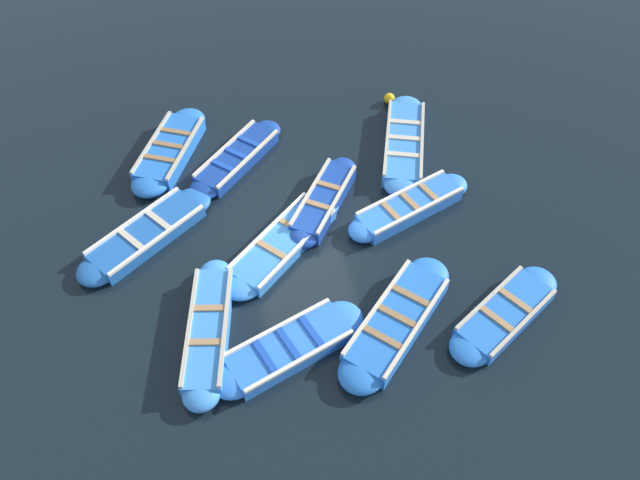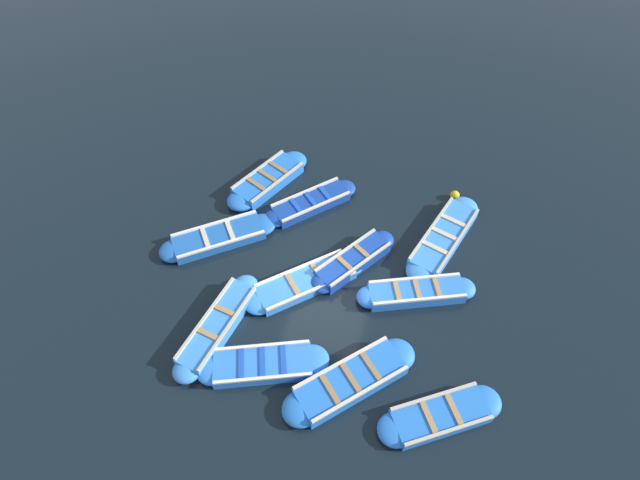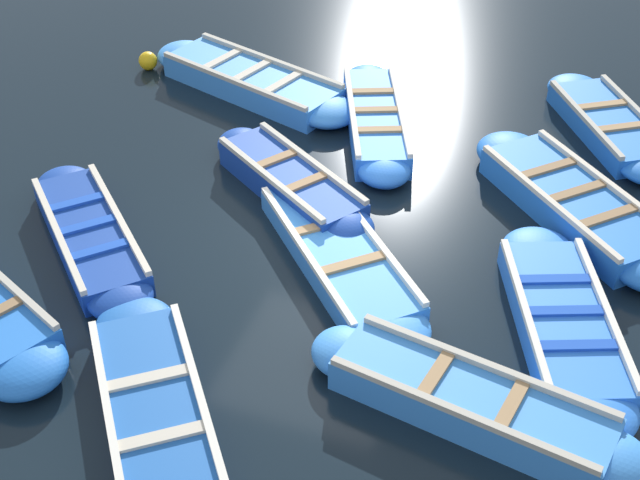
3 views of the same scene
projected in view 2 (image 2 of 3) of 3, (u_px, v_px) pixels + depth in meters
The scene contains 13 objects.
ground_plane at pixel (329, 275), 14.90m from camera, with size 120.00×120.00×0.00m, color black.
boat_outer_right at pixel (416, 293), 14.30m from camera, with size 3.50×1.99×0.42m.
boat_broadside at pixel (311, 203), 16.52m from camera, with size 2.91×2.99×0.38m.
boat_bow_out at pixel (444, 238), 15.55m from camera, with size 2.12×4.09×0.43m.
boat_alongside at pixel (440, 416), 12.14m from camera, with size 3.20×2.48×0.36m.
boat_near_quay at pixel (263, 365), 12.96m from camera, with size 3.57×2.11×0.37m.
boat_inner_gap at pixel (353, 261), 14.98m from camera, with size 2.37×3.05×0.45m.
boat_centre at pixel (351, 381), 12.64m from camera, with size 3.34×3.40×0.44m.
boat_stern_in at pixel (268, 180), 17.13m from camera, with size 2.34×3.57×0.45m.
boat_tucked at pixel (306, 282), 14.57m from camera, with size 3.40×3.25×0.35m.
boat_outer_left at pixel (218, 326), 13.62m from camera, with size 1.39×3.70×0.45m.
boat_drifting at pixel (219, 237), 15.60m from camera, with size 3.50×2.99×0.38m.
buoy_orange_near at pixel (455, 195), 16.74m from camera, with size 0.31×0.31×0.31m, color #EAB214.
Camera 2 is at (2.05, -8.20, 12.31)m, focal length 28.00 mm.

